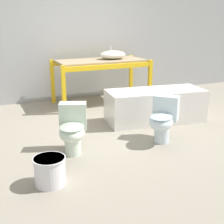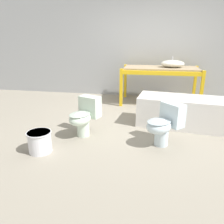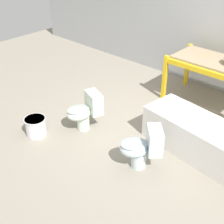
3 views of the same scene
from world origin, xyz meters
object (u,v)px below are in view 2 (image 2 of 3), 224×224
object	(u,v)px
sink_basin	(173,64)
toilet_near	(164,123)
bathtub_main	(184,110)
toilet_far	(84,115)
bucket_white	(40,141)

from	to	relation	value
sink_basin	toilet_near	xyz separation A→B (m)	(-0.26, -2.32, -0.64)
bathtub_main	toilet_far	xyz separation A→B (m)	(-1.69, -0.72, 0.03)
bathtub_main	toilet_near	size ratio (longest dim) A/B	2.63
toilet_far	bucket_white	xyz separation A→B (m)	(-0.47, -0.68, -0.18)
sink_basin	bucket_white	distance (m)	3.61
sink_basin	bucket_white	xyz separation A→B (m)	(-2.02, -2.88, -0.83)
toilet_near	bucket_white	world-z (taller)	toilet_near
toilet_near	bathtub_main	bearing A→B (deg)	111.50
toilet_far	toilet_near	bearing A→B (deg)	15.50
sink_basin	toilet_far	xyz separation A→B (m)	(-1.56, -2.19, -0.64)
sink_basin	bathtub_main	bearing A→B (deg)	-84.74
sink_basin	bathtub_main	distance (m)	1.63
sink_basin	toilet_far	world-z (taller)	sink_basin
bathtub_main	toilet_far	size ratio (longest dim) A/B	2.59
sink_basin	bucket_white	size ratio (longest dim) A/B	1.57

